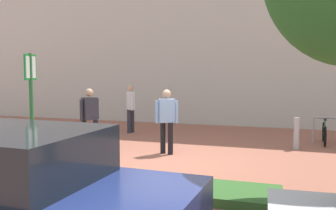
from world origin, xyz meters
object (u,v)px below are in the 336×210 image
object	(u,v)px
parking_sign_post	(31,97)
person_shirt_blue	(167,117)
bollard_steel	(296,133)
bike_at_sign	(36,159)
car_navy_sedan	(4,197)
person_suited_dark	(90,115)
person_casual_tan	(131,106)

from	to	relation	value
parking_sign_post	person_shirt_blue	size ratio (longest dim) A/B	1.48
parking_sign_post	bollard_steel	bearing A→B (deg)	42.31
bike_at_sign	person_shirt_blue	xyz separation A→B (m)	(1.97, 2.81, 0.63)
parking_sign_post	bollard_steel	distance (m)	7.12
bollard_steel	car_navy_sedan	world-z (taller)	car_navy_sedan
parking_sign_post	person_suited_dark	bearing A→B (deg)	96.97
bike_at_sign	bollard_steel	world-z (taller)	bollard_steel
bike_at_sign	car_navy_sedan	world-z (taller)	car_navy_sedan
person_casual_tan	person_shirt_blue	bearing A→B (deg)	-51.36
person_casual_tan	bollard_steel	bearing A→B (deg)	-12.11
person_suited_dark	car_navy_sedan	bearing A→B (deg)	-68.63
person_suited_dark	person_shirt_blue	bearing A→B (deg)	2.63
parking_sign_post	person_suited_dark	distance (m)	3.00
parking_sign_post	bollard_steel	xyz separation A→B (m)	(5.19, 4.72, -1.21)
person_casual_tan	person_shirt_blue	distance (m)	3.75
bike_at_sign	person_casual_tan	xyz separation A→B (m)	(-0.37, 5.74, 0.63)
bike_at_sign	person_shirt_blue	bearing A→B (deg)	55.05
parking_sign_post	bike_at_sign	size ratio (longest dim) A/B	1.53
bike_at_sign	person_suited_dark	world-z (taller)	person_suited_dark
car_navy_sedan	person_suited_dark	bearing A→B (deg)	111.37
person_casual_tan	car_navy_sedan	size ratio (longest dim) A/B	0.39
parking_sign_post	person_casual_tan	world-z (taller)	parking_sign_post
parking_sign_post	bollard_steel	world-z (taller)	parking_sign_post
parking_sign_post	person_casual_tan	bearing A→B (deg)	94.30
bollard_steel	person_suited_dark	distance (m)	5.86
bike_at_sign	person_casual_tan	size ratio (longest dim) A/B	0.97
bike_at_sign	person_suited_dark	bearing A→B (deg)	95.96
bollard_steel	person_shirt_blue	xyz separation A→B (m)	(-3.29, -1.72, 0.53)
bike_at_sign	car_navy_sedan	size ratio (longest dim) A/B	0.38
bollard_steel	car_navy_sedan	xyz separation A→B (m)	(-3.25, -7.67, 0.31)
bike_at_sign	bollard_steel	distance (m)	6.94
parking_sign_post	person_casual_tan	distance (m)	5.98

